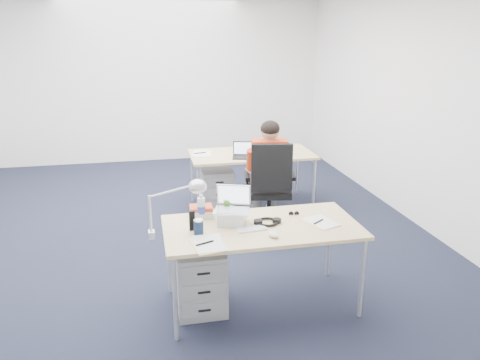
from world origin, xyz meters
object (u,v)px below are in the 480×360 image
bear_figurine (227,207)px  cordless_phone (192,220)px  drawer_pedestal_far (216,189)px  office_chair (269,206)px  headphones (268,221)px  far_cup (275,146)px  desk_near (262,231)px  desk_far (251,157)px  desk_lamp (169,208)px  wireless_keyboard (252,229)px  drawer_pedestal_near (200,277)px  can_koozie (199,227)px  seated_person (268,173)px  water_bottle (201,207)px  book_stack (202,211)px  sunglasses (294,214)px  silver_laptop (232,206)px  computer_mouse (274,235)px  dark_laptop (244,150)px

bear_figurine → cordless_phone: 0.39m
drawer_pedestal_far → bear_figurine: 2.16m
office_chair → headphones: 1.57m
headphones → far_cup: size_ratio=2.37×
desk_near → headphones: size_ratio=6.90×
desk_far → desk_lamp: size_ratio=3.42×
cordless_phone → desk_near: bearing=-6.6°
wireless_keyboard → desk_far: bearing=70.6°
office_chair → drawer_pedestal_near: office_chair is taller
can_koozie → far_cup: 2.86m
seated_person → water_bottle: seated_person is taller
book_stack → wireless_keyboard: bearing=-45.6°
desk_far → sunglasses: size_ratio=17.28×
far_cup → desk_lamp: bearing=-121.8°
silver_laptop → headphones: (0.29, -0.06, -0.13)m
drawer_pedestal_far → desk_lamp: bearing=-107.2°
computer_mouse → desk_near: bearing=77.6°
desk_far → cordless_phone: bearing=-114.0°
seated_person → desk_lamp: seated_person is taller
office_chair → headphones: size_ratio=4.72×
headphones → book_stack: (-0.51, 0.26, 0.03)m
can_koozie → dark_laptop: dark_laptop is taller
drawer_pedestal_far → bear_figurine: size_ratio=3.21×
desk_near → computer_mouse: 0.25m
bear_figurine → desk_lamp: desk_lamp is taller
headphones → can_koozie: can_koozie is taller
office_chair → desk_lamp: 2.07m
seated_person → computer_mouse: 1.95m
desk_far → book_stack: bearing=-114.2°
seated_person → silver_laptop: seated_person is taller
office_chair → seated_person: seated_person is taller
computer_mouse → drawer_pedestal_far: bearing=70.5°
water_bottle → dark_laptop: water_bottle is taller
sunglasses → computer_mouse: bearing=-121.8°
computer_mouse → sunglasses: 0.50m
wireless_keyboard → far_cup: size_ratio=2.47×
book_stack → computer_mouse: bearing=-47.4°
seated_person → headphones: bearing=-97.0°
silver_laptop → desk_lamp: size_ratio=0.65×
desk_lamp → dark_laptop: size_ratio=1.65×
can_koozie → wireless_keyboard: bearing=0.2°
office_chair → wireless_keyboard: size_ratio=4.53×
bear_figurine → far_cup: (1.06, 2.21, -0.04)m
headphones → sunglasses: (0.27, 0.14, -0.01)m
water_bottle → far_cup: bearing=60.0°
book_stack → far_cup: 2.51m
far_cup → headphones: bearing=-107.4°
wireless_keyboard → water_bottle: size_ratio=1.12×
drawer_pedestal_far → computer_mouse: computer_mouse is taller
office_chair → can_koozie: (-1.00, -1.55, 0.48)m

